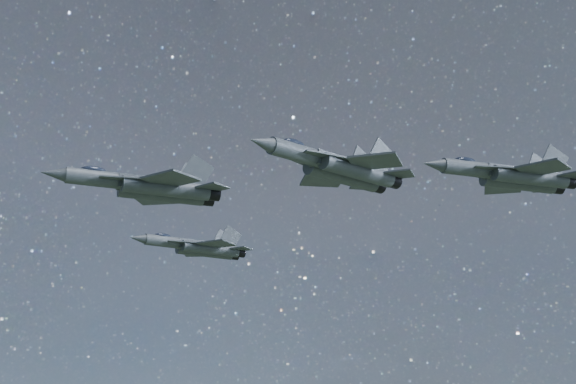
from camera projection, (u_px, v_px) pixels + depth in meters
name	position (u px, v px, depth m)	size (l,w,h in m)	color
jet_lead	(150.00, 187.00, 81.99)	(18.77, 13.27, 4.76)	#333B40
jet_left	(199.00, 247.00, 96.80)	(15.25, 10.49, 3.83)	#333B40
jet_right	(339.00, 167.00, 72.05)	(17.39, 11.53, 4.43)	#333B40
jet_slot	(512.00, 176.00, 85.34)	(18.42, 13.15, 4.71)	#333B40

